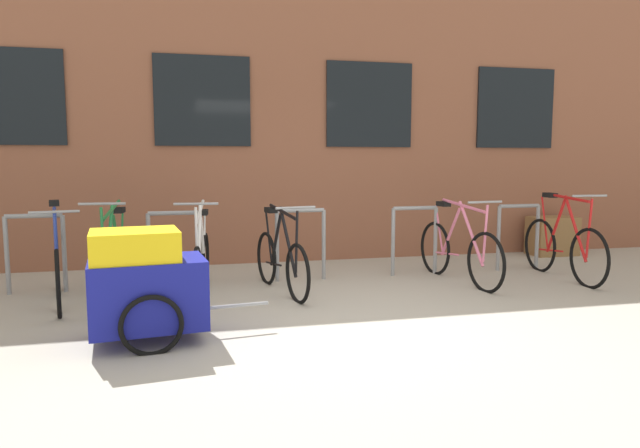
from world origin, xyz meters
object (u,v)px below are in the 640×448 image
at_px(bicycle_black, 281,260).
at_px(bike_trailer, 145,284).
at_px(bicycle_red, 563,247).
at_px(bicycle_blue, 57,267).
at_px(bicycle_white, 202,262).
at_px(planter_box, 552,236).
at_px(bicycle_pink, 458,251).
at_px(bicycle_green, 115,262).

height_order(bicycle_black, bike_trailer, bicycle_black).
height_order(bicycle_red, bicycle_black, bicycle_red).
distance_m(bicycle_blue, bicycle_white, 1.46).
relative_size(bicycle_blue, planter_box, 2.42).
bearing_deg(planter_box, bicycle_red, -121.92).
xyz_separation_m(bicycle_red, bike_trailer, (-4.92, -1.42, 0.09)).
relative_size(bicycle_red, bicycle_black, 1.07).
bearing_deg(bicycle_black, bicycle_red, -1.26).
distance_m(bicycle_white, planter_box, 5.61).
bearing_deg(bicycle_pink, bicycle_blue, -179.66).
distance_m(bicycle_green, bike_trailer, 1.64).
bearing_deg(bicycle_blue, bicycle_white, 2.24).
relative_size(bicycle_green, bike_trailer, 1.19).
xyz_separation_m(bicycle_white, planter_box, (5.42, 1.44, -0.07)).
bearing_deg(bicycle_white, planter_box, 14.91).
height_order(bicycle_red, bike_trailer, bicycle_red).
height_order(bicycle_red, bicycle_pink, bicycle_red).
bearing_deg(bicycle_pink, bicycle_black, -179.08).
height_order(bicycle_green, bicycle_black, bicycle_green).
bearing_deg(bicycle_green, bicycle_blue, -171.73).
bearing_deg(bicycle_green, planter_box, 12.65).
relative_size(bicycle_black, bicycle_white, 0.96).
bearing_deg(bicycle_black, bicycle_green, 177.14).
relative_size(bicycle_red, bicycle_white, 1.03).
bearing_deg(bicycle_pink, bicycle_white, 179.44).
bearing_deg(bike_trailer, bicycle_pink, 23.36).
relative_size(bicycle_blue, bicycle_pink, 0.95).
bearing_deg(planter_box, bicycle_black, -161.66).
height_order(bicycle_blue, bike_trailer, bicycle_blue).
height_order(bicycle_pink, planter_box, bicycle_pink).
bearing_deg(bicycle_red, bicycle_white, 178.14).
bearing_deg(bicycle_blue, bicycle_red, -0.84).
bearing_deg(bicycle_white, bike_trailer, -107.17).
distance_m(bicycle_white, bike_trailer, 1.64).
bearing_deg(bicycle_white, bicycle_black, -4.31).
distance_m(bicycle_blue, bicycle_black, 2.33).
xyz_separation_m(bicycle_green, planter_box, (6.33, 1.42, -0.10)).
height_order(bicycle_black, planter_box, bicycle_black).
distance_m(bicycle_red, planter_box, 1.87).
height_order(bicycle_blue, bicycle_white, bicycle_white).
bearing_deg(bike_trailer, bicycle_white, 72.83).
relative_size(bicycle_red, bicycle_green, 0.99).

